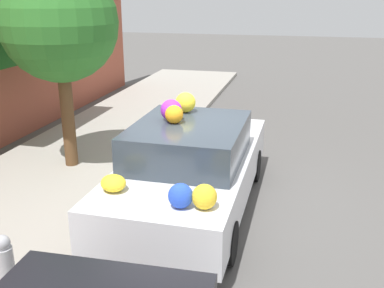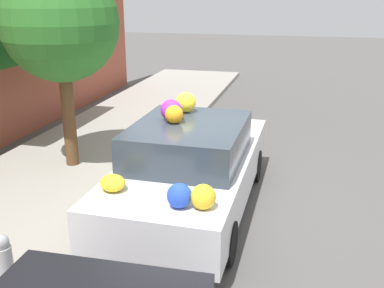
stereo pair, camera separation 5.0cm
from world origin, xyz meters
The scene contains 5 objects.
ground_plane centered at (0.00, 0.00, 0.00)m, with size 60.00×60.00×0.00m, color #565451.
sidewalk_curb centered at (0.00, 2.70, 0.06)m, with size 24.00×3.20×0.13m.
street_tree centered at (0.99, 2.65, 2.74)m, with size 2.07×2.07×3.67m.
fire_hydrant centered at (-2.69, 1.46, 0.47)m, with size 0.20×0.20×0.70m.
art_car centered at (-0.04, 0.03, 0.75)m, with size 4.41×1.85×1.77m.
Camera 2 is at (-6.25, -1.57, 3.28)m, focal length 42.00 mm.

